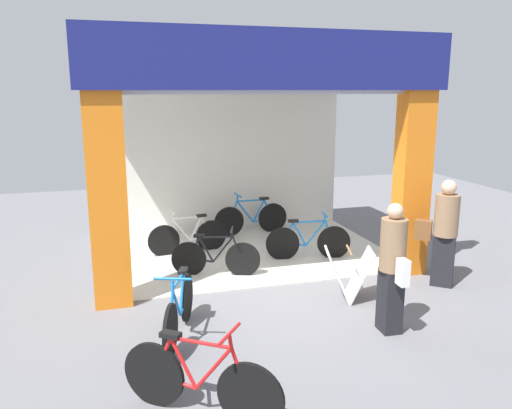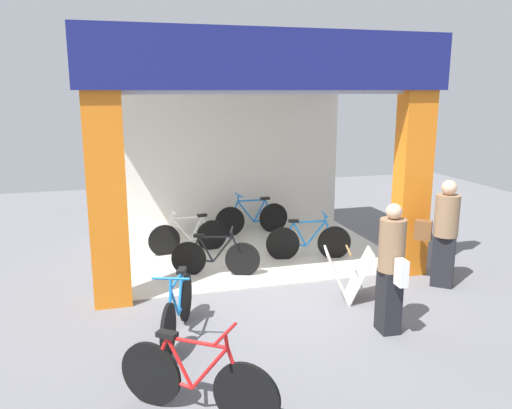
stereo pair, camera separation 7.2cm
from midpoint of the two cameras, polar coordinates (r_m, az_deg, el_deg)
The scene contains 11 objects.
ground_plane at distance 8.33m, azimuth 1.98°, elevation -9.08°, with size 18.78×18.78×0.00m, color slate.
shop_facade at distance 9.49m, azimuth -1.17°, elevation 6.52°, with size 5.59×3.98×3.92m.
bicycle_inside_0 at distance 11.13m, azimuth -0.23°, elevation -1.51°, with size 1.65×0.45×0.91m.
bicycle_inside_1 at distance 9.55m, azimuth 6.02°, elevation -4.08°, with size 1.56×0.44×0.87m.
bicycle_inside_2 at distance 9.95m, azimuth -7.25°, elevation -3.49°, with size 1.53×0.42×0.84m.
bicycle_inside_3 at distance 8.71m, azimuth -4.29°, elevation -5.83°, with size 1.44×0.53×0.82m.
bicycle_parked_0 at distance 5.20m, azimuth -6.22°, elevation -18.79°, with size 1.36×1.07×0.93m.
bicycle_parked_1 at distance 6.70m, azimuth -8.34°, elevation -11.43°, with size 0.62×1.57×0.91m.
sandwich_board_sign at distance 7.83m, azimuth 10.36°, elevation -7.66°, with size 0.81×0.69×0.79m.
pedestrian_0 at distance 6.79m, azimuth 15.01°, elevation -6.73°, with size 0.35×0.54×1.70m.
pedestrian_2 at distance 8.64m, azimuth 20.29°, elevation -2.81°, with size 0.67×0.62×1.72m.
Camera 2 is at (-2.34, -7.38, 3.07)m, focal length 36.19 mm.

